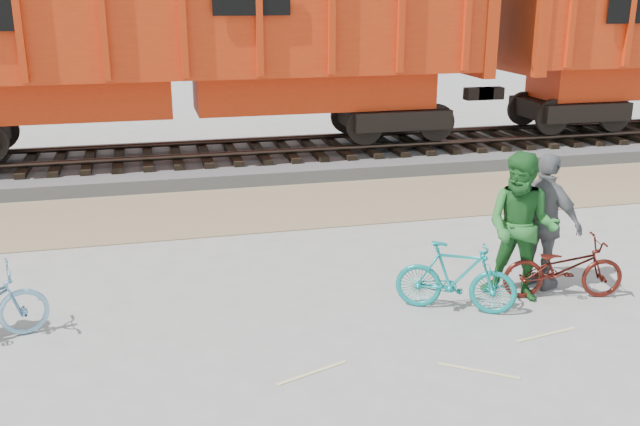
# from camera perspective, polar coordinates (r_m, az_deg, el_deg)

# --- Properties ---
(ground) EXTENTS (120.00, 120.00, 0.00)m
(ground) POSITION_cam_1_polar(r_m,az_deg,el_deg) (8.97, 4.50, -9.39)
(ground) COLOR #9E9E99
(ground) RESTS_ON ground
(gravel_strip) EXTENTS (120.00, 3.00, 0.02)m
(gravel_strip) POSITION_cam_1_polar(r_m,az_deg,el_deg) (13.93, -2.57, 0.58)
(gravel_strip) COLOR #98835E
(gravel_strip) RESTS_ON ground
(ballast_bed) EXTENTS (120.00, 4.00, 0.30)m
(ballast_bed) POSITION_cam_1_polar(r_m,az_deg,el_deg) (17.23, -4.88, 4.29)
(ballast_bed) COLOR slate
(ballast_bed) RESTS_ON ground
(track) EXTENTS (120.00, 2.60, 0.24)m
(track) POSITION_cam_1_polar(r_m,az_deg,el_deg) (17.16, -4.91, 5.35)
(track) COLOR black
(track) RESTS_ON ballast_bed
(hopper_car_center) EXTENTS (14.00, 3.13, 4.65)m
(hopper_car_center) POSITION_cam_1_polar(r_m,az_deg,el_deg) (16.64, -11.17, 13.53)
(hopper_car_center) COLOR black
(hopper_car_center) RESTS_ON track
(bicycle_teal) EXTENTS (1.59, 1.12, 0.94)m
(bicycle_teal) POSITION_cam_1_polar(r_m,az_deg,el_deg) (9.46, 10.82, -5.07)
(bicycle_teal) COLOR #118C8A
(bicycle_teal) RESTS_ON ground
(bicycle_maroon) EXTENTS (1.72, 0.91, 0.86)m
(bicycle_maroon) POSITION_cam_1_polar(r_m,az_deg,el_deg) (10.25, 18.89, -4.17)
(bicycle_maroon) COLOR #48130D
(bicycle_maroon) RESTS_ON ground
(person_man) EXTENTS (1.25, 1.23, 2.03)m
(person_man) POSITION_cam_1_polar(r_m,az_deg,el_deg) (9.88, 15.82, -1.09)
(person_man) COLOR #236528
(person_man) RESTS_ON ground
(person_woman) EXTENTS (0.91, 1.22, 1.93)m
(person_woman) POSITION_cam_1_polar(r_m,az_deg,el_deg) (10.34, 17.54, -0.70)
(person_woman) COLOR slate
(person_woman) RESTS_ON ground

